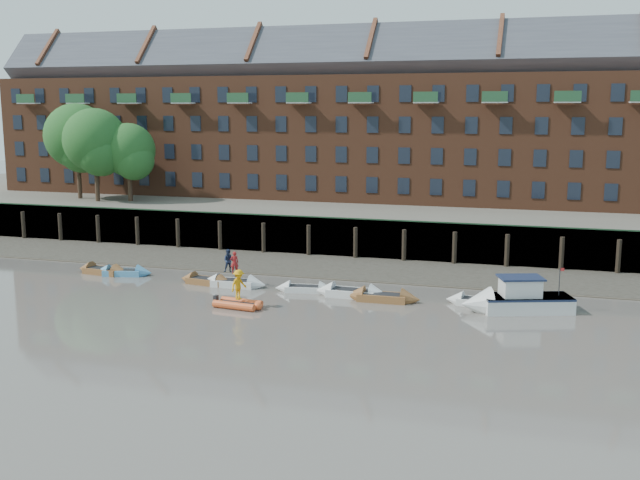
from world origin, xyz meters
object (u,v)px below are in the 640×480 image
at_px(rowboat_1, 123,272).
at_px(rib_tender, 240,304).
at_px(rowboat_3, 234,283).
at_px(person_rib_crew, 239,285).
at_px(rowboat_4, 305,289).
at_px(rowboat_5, 352,293).
at_px(rowboat_2, 207,281).
at_px(rowboat_6, 383,297).
at_px(person_rower_a, 234,263).
at_px(person_rower_b, 229,261).
at_px(rowboat_7, 480,302).
at_px(motor_launch, 509,300).
at_px(rowboat_0, 103,271).

bearing_deg(rowboat_1, rib_tender, -38.67).
xyz_separation_m(rowboat_3, person_rib_crew, (2.48, -4.99, 1.20)).
bearing_deg(rowboat_1, rowboat_4, -15.40).
distance_m(rowboat_1, rowboat_5, 17.71).
xyz_separation_m(rowboat_2, rowboat_5, (10.59, -0.52, 0.03)).
bearing_deg(rowboat_6, person_rower_a, 174.06).
bearing_deg(rowboat_5, rowboat_3, 178.20).
relative_size(rib_tender, person_rower_b, 1.94).
xyz_separation_m(rowboat_2, rowboat_6, (12.75, -1.03, 0.03)).
distance_m(rowboat_2, rowboat_7, 18.80).
xyz_separation_m(rowboat_6, motor_launch, (7.80, -0.23, 0.45)).
bearing_deg(person_rower_b, rowboat_0, 154.47).
xyz_separation_m(rowboat_4, person_rower_a, (-5.05, -0.01, 1.48)).
xyz_separation_m(rowboat_1, rowboat_4, (14.31, -0.86, -0.02)).
bearing_deg(rowboat_1, rowboat_6, -17.08).
bearing_deg(rowboat_7, rowboat_5, -172.35).
xyz_separation_m(rowboat_0, rowboat_1, (1.67, 0.01, -0.01)).
distance_m(rowboat_5, person_rower_a, 8.53).
distance_m(rowboat_2, rowboat_6, 12.80).
xyz_separation_m(rowboat_1, rib_tender, (11.73, -5.91, 0.01)).
xyz_separation_m(rowboat_5, rowboat_6, (2.17, -0.51, -0.01)).
height_order(rowboat_2, rowboat_3, rowboat_3).
bearing_deg(rib_tender, rowboat_3, 123.68).
xyz_separation_m(rowboat_7, person_rower_a, (-16.61, 0.25, 1.47)).
bearing_deg(rib_tender, rowboat_1, 160.22).
height_order(person_rower_b, person_rib_crew, person_rower_b).
relative_size(rowboat_5, person_rower_b, 3.06).
bearing_deg(rowboat_4, motor_launch, -14.43).
distance_m(rowboat_1, motor_launch, 27.71).
bearing_deg(person_rower_b, rowboat_2, 162.60).
distance_m(rowboat_2, person_rib_crew, 6.97).
distance_m(rowboat_0, rowboat_1, 1.67).
bearing_deg(rowboat_5, person_rower_b, 176.79).
bearing_deg(motor_launch, person_rib_crew, -5.43).
distance_m(rowboat_5, person_rib_crew, 7.63).
bearing_deg(rowboat_4, rib_tender, -126.58).
relative_size(rowboat_5, rib_tender, 1.58).
xyz_separation_m(rowboat_1, motor_launch, (27.63, -2.02, 0.48)).
bearing_deg(rowboat_7, rib_tender, -154.66).
bearing_deg(rowboat_0, person_rower_a, 2.82).
relative_size(rowboat_0, person_rower_a, 2.96).
xyz_separation_m(rowboat_1, person_rib_crew, (11.67, -5.84, 1.22)).
xyz_separation_m(rowboat_2, rowboat_7, (18.79, -0.38, 0.00)).
bearing_deg(person_rower_b, rowboat_3, -50.38).
distance_m(rowboat_4, rowboat_6, 5.60).
xyz_separation_m(rowboat_1, rowboat_3, (9.18, -0.85, 0.02)).
bearing_deg(rowboat_4, rowboat_6, -18.93).
xyz_separation_m(rowboat_0, rowboat_3, (10.85, -0.84, 0.01)).
distance_m(rowboat_0, rowboat_4, 16.00).
xyz_separation_m(rowboat_2, rowboat_3, (2.11, -0.10, 0.02)).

